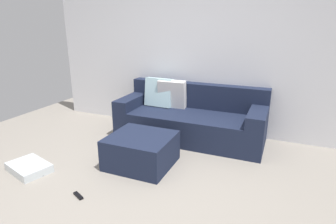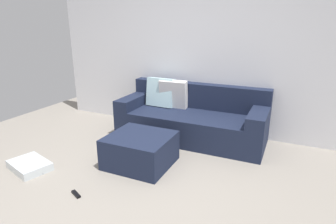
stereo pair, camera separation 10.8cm
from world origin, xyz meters
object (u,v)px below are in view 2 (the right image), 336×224
(remote_near_ottoman, at_px, (76,194))
(storage_bin, at_px, (30,165))
(remote_by_storage_bin, at_px, (37,172))
(couch_sectional, at_px, (191,118))
(ottoman, at_px, (140,150))

(remote_near_ottoman, bearing_deg, storage_bin, -167.29)
(storage_bin, height_order, remote_by_storage_bin, storage_bin)
(couch_sectional, xyz_separation_m, remote_by_storage_bin, (-1.27, -1.83, -0.30))
(ottoman, bearing_deg, remote_near_ottoman, -107.29)
(remote_near_ottoman, xyz_separation_m, remote_by_storage_bin, (-0.74, 0.15, 0.00))
(remote_near_ottoman, relative_size, remote_by_storage_bin, 0.87)
(storage_bin, distance_m, remote_by_storage_bin, 0.18)
(couch_sectional, distance_m, remote_near_ottoman, 2.08)
(storage_bin, xyz_separation_m, remote_by_storage_bin, (0.17, -0.04, -0.04))
(ottoman, distance_m, remote_by_storage_bin, 1.25)
(storage_bin, bearing_deg, ottoman, 30.19)
(remote_near_ottoman, bearing_deg, ottoman, 97.51)
(couch_sectional, bearing_deg, storage_bin, -128.74)
(couch_sectional, height_order, ottoman, couch_sectional)
(storage_bin, height_order, remote_near_ottoman, storage_bin)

